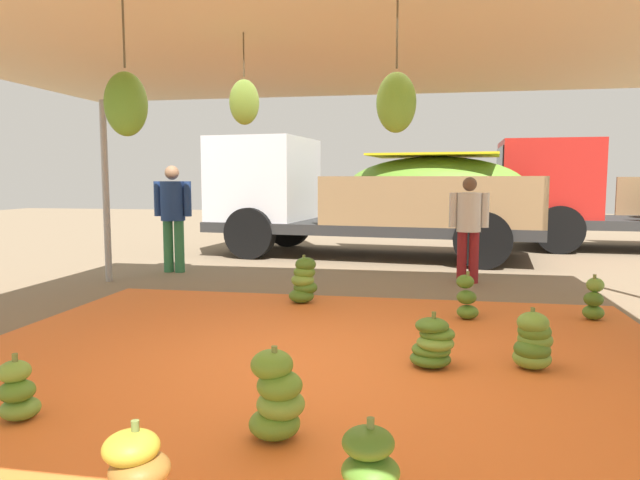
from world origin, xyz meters
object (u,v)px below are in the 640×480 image
Objects in this scene: banana_bunch_5 at (594,300)px; banana_bunch_9 at (533,342)px; banana_bunch_2 at (467,299)px; banana_bunch_1 at (304,281)px; banana_bunch_0 at (433,344)px; banana_bunch_8 at (369,473)px; banana_bunch_4 at (18,392)px; cargo_truck_main at (365,194)px; banana_bunch_10 at (277,398)px; worker_0 at (469,222)px; worker_1 at (173,210)px.

banana_bunch_9 reaches higher than banana_bunch_5.
banana_bunch_1 is at bearing 165.63° from banana_bunch_2.
banana_bunch_0 reaches higher than banana_bunch_8.
banana_bunch_4 is (-3.02, -3.30, -0.05)m from banana_bunch_2.
banana_bunch_9 reaches higher than banana_bunch_0.
banana_bunch_1 reaches higher than banana_bunch_0.
cargo_truck_main reaches higher than banana_bunch_8.
banana_bunch_1 is at bearing 99.54° from banana_bunch_10.
banana_bunch_4 is 0.86× the size of banana_bunch_5.
cargo_truck_main reaches higher than banana_bunch_9.
banana_bunch_9 reaches higher than banana_bunch_8.
banana_bunch_4 is 1.71m from banana_bunch_10.
banana_bunch_10 is 5.86m from worker_0.
worker_0 is (1.84, -2.79, -0.33)m from cargo_truck_main.
worker_0 is (0.55, 4.10, 0.72)m from banana_bunch_0.
banana_bunch_8 is 0.89× the size of banana_bunch_9.
worker_1 is (-3.89, 6.45, 0.84)m from banana_bunch_8.
worker_0 is at bearing -56.57° from cargo_truck_main.
cargo_truck_main reaches higher than banana_bunch_5.
banana_bunch_9 is 4.08m from worker_0.
banana_bunch_8 is 7.58m from worker_1.
banana_bunch_2 is 4.48m from banana_bunch_4.
banana_bunch_8 is 0.07× the size of cargo_truck_main.
banana_bunch_0 reaches higher than banana_bunch_4.
banana_bunch_5 reaches higher than banana_bunch_0.
worker_1 reaches higher than banana_bunch_8.
banana_bunch_9 is (0.80, 0.09, 0.03)m from banana_bunch_0.
banana_bunch_5 is at bearing 62.79° from banana_bunch_9.
banana_bunch_4 is 0.24× the size of worker_1.
banana_bunch_10 reaches higher than banana_bunch_9.
banana_bunch_10 is at bearing -111.85° from banana_bunch_2.
banana_bunch_8 is at bearing -100.08° from banana_bunch_2.
banana_bunch_1 reaches higher than banana_bunch_10.
banana_bunch_4 is 8.63m from cargo_truck_main.
banana_bunch_10 is 6.70m from worker_1.
banana_bunch_4 is 6.08m from worker_1.
banana_bunch_10 reaches higher than banana_bunch_4.
worker_0 is at bearing 82.14° from banana_bunch_8.
worker_0 is 4.76m from worker_1.
banana_bunch_5 reaches higher than banana_bunch_4.
worker_0 reaches higher than banana_bunch_5.
banana_bunch_8 is 0.90m from banana_bunch_10.
banana_bunch_0 is 1.79m from banana_bunch_10.
worker_1 is at bearing 134.63° from banana_bunch_0.
worker_1 reaches higher than banana_bunch_0.
banana_bunch_2 is 3.53m from banana_bunch_10.
cargo_truck_main reaches higher than banana_bunch_2.
banana_bunch_10 is (-1.31, -3.28, 0.03)m from banana_bunch_2.
banana_bunch_8 is at bearing -58.92° from worker_1.
banana_bunch_1 reaches higher than banana_bunch_2.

